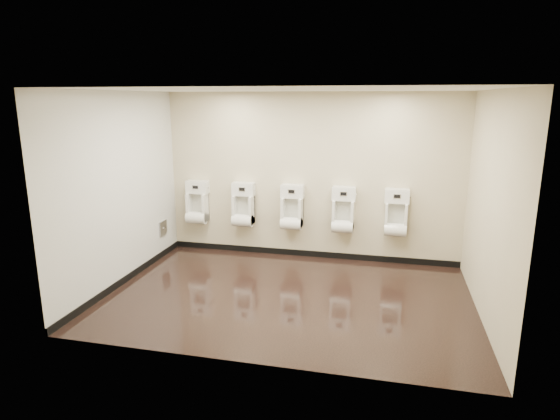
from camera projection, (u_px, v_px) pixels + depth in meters
The scene contains 15 objects.
ground at pixel (288, 296), 6.53m from camera, with size 5.00×3.50×0.00m, color black.
ceiling at pixel (289, 89), 5.87m from camera, with size 5.00×3.50×0.00m, color white.
back_wall at pixel (310, 177), 7.86m from camera, with size 5.00×0.02×2.80m, color beige.
front_wall at pixel (251, 235), 4.54m from camera, with size 5.00×0.02×2.80m, color beige.
left_wall at pixel (120, 190), 6.75m from camera, with size 0.02×3.50×2.80m, color beige.
right_wall at pixel (490, 208), 5.65m from camera, with size 0.02×3.50×2.80m, color beige.
tile_overlay_left at pixel (120, 190), 6.75m from camera, with size 0.01×3.50×2.80m, color silver.
skirting_back at pixel (309, 253), 8.16m from camera, with size 5.00×0.02×0.10m, color black.
skirting_left at pixel (127, 278), 7.07m from camera, with size 0.02×3.50×0.10m, color black.
access_panel at pixel (163, 228), 8.10m from camera, with size 0.04×0.25×0.25m.
urinal_0 at pixel (197, 205), 8.31m from camera, with size 0.40×0.30×0.74m.
urinal_1 at pixel (243, 208), 8.12m from camera, with size 0.40×0.30×0.74m.
urinal_2 at pixel (292, 210), 7.93m from camera, with size 0.40×0.30×0.74m.
urinal_3 at pixel (343, 213), 7.74m from camera, with size 0.40×0.30×0.74m.
urinal_4 at pixel (396, 216), 7.55m from camera, with size 0.40×0.30×0.74m.
Camera 1 is at (1.27, -5.93, 2.70)m, focal length 30.00 mm.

